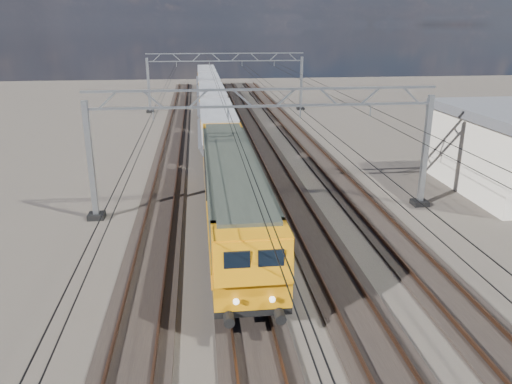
{
  "coord_description": "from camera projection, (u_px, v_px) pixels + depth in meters",
  "views": [
    {
      "loc": [
        -3.61,
        -23.01,
        10.35
      ],
      "look_at": [
        -0.87,
        0.51,
        2.4
      ],
      "focal_mm": 35.0,
      "sensor_mm": 36.0,
      "label": 1
    }
  ],
  "objects": [
    {
      "name": "ground",
      "position": [
        274.0,
        239.0,
        25.36
      ],
      "size": [
        160.0,
        160.0,
        0.0
      ],
      "primitive_type": "plane",
      "color": "#2B2620",
      "rests_on": "ground"
    },
    {
      "name": "track_outer_west",
      "position": [
        154.0,
        244.0,
        24.67
      ],
      "size": [
        2.6,
        140.0,
        0.3
      ],
      "color": "black",
      "rests_on": "ground"
    },
    {
      "name": "track_loco",
      "position": [
        235.0,
        240.0,
        25.11
      ],
      "size": [
        2.6,
        140.0,
        0.3
      ],
      "color": "black",
      "rests_on": "ground"
    },
    {
      "name": "track_inner_east",
      "position": [
        313.0,
        236.0,
        25.55
      ],
      "size": [
        2.6,
        140.0,
        0.3
      ],
      "color": "black",
      "rests_on": "ground"
    },
    {
      "name": "track_outer_east",
      "position": [
        388.0,
        233.0,
        25.99
      ],
      "size": [
        2.6,
        140.0,
        0.3
      ],
      "color": "black",
      "rests_on": "ground"
    },
    {
      "name": "catenary_gantry_mid",
      "position": [
        264.0,
        146.0,
        27.88
      ],
      "size": [
        19.9,
        0.9,
        7.11
      ],
      "color": "gray",
      "rests_on": "ground"
    },
    {
      "name": "catenary_gantry_far",
      "position": [
        226.0,
        80.0,
        61.78
      ],
      "size": [
        19.9,
        0.9,
        7.11
      ],
      "color": "gray",
      "rests_on": "ground"
    },
    {
      "name": "overhead_wires",
      "position": [
        256.0,
        103.0,
        31.06
      ],
      "size": [
        12.03,
        140.0,
        0.53
      ],
      "color": "black",
      "rests_on": "ground"
    },
    {
      "name": "locomotive",
      "position": [
        232.0,
        188.0,
        25.81
      ],
      "size": [
        2.76,
        21.1,
        3.62
      ],
      "color": "black",
      "rests_on": "ground"
    },
    {
      "name": "hopper_wagon_lead",
      "position": [
        217.0,
        125.0,
        42.5
      ],
      "size": [
        3.38,
        13.0,
        3.25
      ],
      "color": "black",
      "rests_on": "ground"
    },
    {
      "name": "hopper_wagon_mid",
      "position": [
        212.0,
        101.0,
        55.87
      ],
      "size": [
        3.38,
        13.0,
        3.25
      ],
      "color": "black",
      "rests_on": "ground"
    },
    {
      "name": "hopper_wagon_third",
      "position": [
        209.0,
        86.0,
        69.24
      ],
      "size": [
        3.38,
        13.0,
        3.25
      ],
      "color": "black",
      "rests_on": "ground"
    },
    {
      "name": "hopper_wagon_fourth",
      "position": [
        206.0,
        76.0,
        82.61
      ],
      "size": [
        3.38,
        13.0,
        3.25
      ],
      "color": "black",
      "rests_on": "ground"
    }
  ]
}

